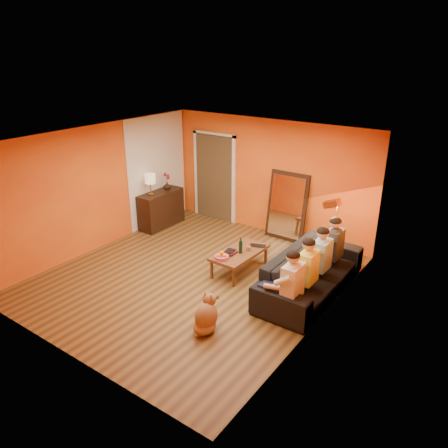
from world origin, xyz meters
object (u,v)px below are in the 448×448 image
Objects in this scene: mirror_frame at (287,206)px; laptop at (257,247)px; tumbler at (249,248)px; sofa at (311,273)px; coffee_table at (240,261)px; sideboard at (161,209)px; dog at (206,314)px; person_far_left at (292,287)px; vase at (167,186)px; person_mid_right at (321,260)px; table_lamp at (150,185)px; wine_bottle at (241,245)px; person_mid_left at (308,273)px; person_far_right at (334,249)px.

mirror_frame is 4.89× the size of laptop.
laptop is at bearing 75.38° from tumbler.
coffee_table is at bearing 93.76° from sofa.
sideboard reaches higher than tumbler.
tumbler is (-0.53, 2.02, 0.16)m from dog.
mirror_frame is 1.25× the size of person_far_left.
dog is at bearing -132.70° from person_far_left.
sofa is 13.91× the size of vase.
tumbler is at bearing -126.36° from laptop.
person_mid_right is 3.92× the size of laptop.
mirror_frame is at bearing 119.23° from person_far_left.
table_lamp reaches higher than coffee_table.
dog reaches higher than laptop.
laptop is (2.99, -0.19, -0.67)m from table_lamp.
vase is (-2.93, 0.97, 0.48)m from tumbler.
wine_bottle reaches higher than laptop.
person_mid_left is 0.55m from person_mid_right.
mirror_frame is 8.33× the size of vase.
table_lamp is 0.20× the size of sofa.
table_lamp is 3.00m from coffee_table.
laptop is 3.12m from vase.
sofa is 0.53m from person_mid_left.
person_mid_left reaches higher than laptop.
person_far_right is at bearing -4.50° from vase.
tumbler is at bearing 67.62° from wine_bottle.
table_lamp is at bearing -90.00° from sideboard.
mirror_frame is 15.44× the size of tumbler.
laptop is at bearing -164.09° from person_far_right.
sideboard is 4.31m from sofa.
person_mid_right is 1.53m from wine_bottle.
sideboard is at bearing 166.22° from tumbler.
person_far_left reaches higher than coffee_table.
sideboard is at bearing 164.72° from person_mid_left.
person_mid_left is at bearing 90.00° from person_far_left.
table_lamp is at bearing -153.68° from mirror_frame.
person_mid_right is (0.13, 0.10, 0.24)m from sofa.
sideboard is 0.97× the size of person_far_left.
dog is at bearing -99.99° from laptop.
table_lamp is 3.03m from tumbler.
mirror_frame is at bearing 21.16° from sideboard.
wine_bottle is (-1.51, -0.79, -0.03)m from person_far_right.
vase reaches higher than tumbler.
person_far_right reaches higher than laptop.
person_far_left is 1.00× the size of person_mid_right.
person_far_left is 1.74m from wine_bottle.
laptop is (2.99, -0.49, 0.01)m from sideboard.
sideboard is 2.94m from coffee_table.
sofa is at bearing -9.95° from sideboard.
laptop is at bearing 173.56° from person_mid_right.
coffee_table is at bearing -172.92° from person_mid_right.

